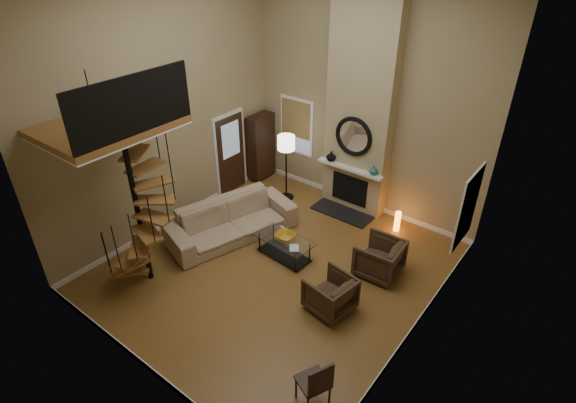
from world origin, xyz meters
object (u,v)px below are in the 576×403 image
Objects in this scene: armchair_near at (383,260)px; side_chair at (316,382)px; floor_lamp at (286,148)px; hutch at (261,146)px; sofa at (232,220)px; coffee_table at (284,245)px; accent_lamp at (397,221)px; armchair_far at (333,296)px.

side_chair reaches higher than armchair_near.
side_chair is at bearing -48.04° from floor_lamp.
floor_lamp is 6.06m from side_chair.
hutch is at bearing 136.81° from side_chair.
floor_lamp reaches higher than sofa.
coffee_table is at bearing 135.48° from side_chair.
accent_lamp is at bearing -0.86° from hutch.
sofa is at bearing -63.17° from hutch.
floor_lamp reaches higher than side_chair.
sofa is at bearing -92.50° from armchair_far.
side_chair is at bearing -44.52° from coffee_table.
sofa is 3.07× the size of side_chair.
hutch is 5.41m from armchair_far.
armchair_far is at bearing -86.02° from accent_lamp.
coffee_table is 1.38× the size of side_chair.
hutch is at bearing -116.81° from armchair_far.
armchair_far is at bearing 115.69° from side_chair.
accent_lamp is at bearing 7.66° from floor_lamp.
accent_lamp is (2.89, 2.45, -0.15)m from sofa.
armchair_far is 0.61× the size of coffee_table.
floor_lamp is at bearing -121.55° from armchair_far.
side_chair is (2.55, -2.51, 0.24)m from coffee_table.
coffee_table is at bearing -53.21° from floor_lamp.
sofa is 2.29m from floor_lamp.
armchair_near is (3.34, 0.86, -0.04)m from sofa.
side_chair is (0.63, -3.27, 0.17)m from armchair_near.
coffee_table is (1.42, 0.10, -0.11)m from sofa.
accent_lamp is (-0.21, 3.06, -0.10)m from armchair_far.
floor_lamp is (-1.46, 1.95, 1.13)m from coffee_table.
armchair_near is 0.49× the size of floor_lamp.
hutch is at bearing 159.58° from floor_lamp.
sofa reaches higher than armchair_far.
side_chair reaches higher than armchair_far.
accent_lamp is 0.52× the size of side_chair.
sofa is at bearing -78.91° from armchair_near.
coffee_table is at bearing -71.75° from armchair_near.
accent_lamp is at bearing -167.71° from armchair_near.
armchair_near is 3.74m from floor_lamp.
armchair_near is 0.91× the size of side_chair.
armchair_near is 1.09× the size of armchair_far.
sofa is (1.27, -2.51, -0.55)m from hutch.
sofa is 4.65m from side_chair.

